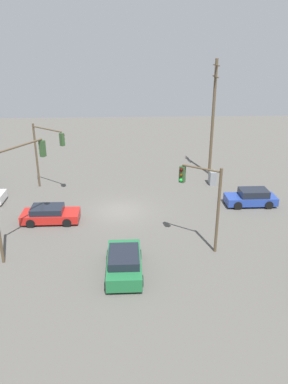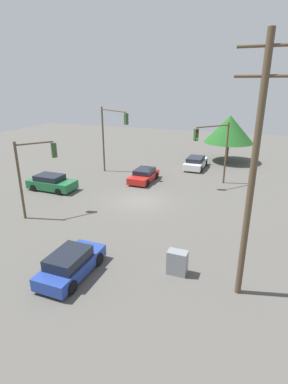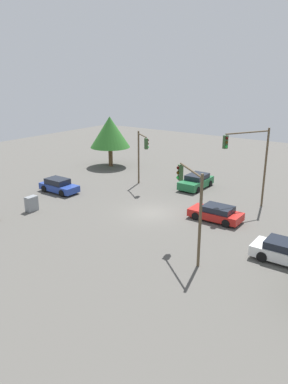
{
  "view_description": "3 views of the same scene",
  "coord_description": "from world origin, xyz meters",
  "px_view_note": "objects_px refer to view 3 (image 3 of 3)",
  "views": [
    {
      "loc": [
        27.03,
        0.6,
        12.42
      ],
      "look_at": [
        0.27,
        1.92,
        1.67
      ],
      "focal_mm": 35.0,
      "sensor_mm": 36.0,
      "label": 1
    },
    {
      "loc": [
        -8.77,
        21.41,
        9.22
      ],
      "look_at": [
        -1.32,
        2.46,
        1.81
      ],
      "focal_mm": 28.0,
      "sensor_mm": 36.0,
      "label": 2
    },
    {
      "loc": [
        -24.38,
        -16.73,
        11.38
      ],
      "look_at": [
        -0.11,
        0.7,
        1.75
      ],
      "focal_mm": 35.0,
      "sensor_mm": 36.0,
      "label": 3
    }
  ],
  "objects_px": {
    "traffic_signal_main": "(142,150)",
    "sedan_green": "(196,181)",
    "traffic_signal_aux": "(191,196)",
    "electrical_cabinet": "(32,204)",
    "sedan_red": "(216,213)",
    "traffic_signal_cross": "(251,155)",
    "sedan_blue": "(59,186)"
  },
  "relations": [
    {
      "from": "traffic_signal_main",
      "to": "sedan_green",
      "type": "bearing_deg",
      "value": 65.93
    },
    {
      "from": "sedan_green",
      "to": "traffic_signal_aux",
      "type": "relative_size",
      "value": 0.75
    },
    {
      "from": "traffic_signal_aux",
      "to": "electrical_cabinet",
      "type": "distance_m",
      "value": 15.3
    },
    {
      "from": "electrical_cabinet",
      "to": "traffic_signal_main",
      "type": "bearing_deg",
      "value": -16.42
    },
    {
      "from": "sedan_green",
      "to": "sedan_red",
      "type": "bearing_deg",
      "value": 128.46
    },
    {
      "from": "sedan_green",
      "to": "traffic_signal_aux",
      "type": "distance_m",
      "value": 15.31
    },
    {
      "from": "traffic_signal_cross",
      "to": "electrical_cabinet",
      "type": "height_order",
      "value": "traffic_signal_cross"
    },
    {
      "from": "sedan_blue",
      "to": "electrical_cabinet",
      "type": "height_order",
      "value": "sedan_blue"
    },
    {
      "from": "sedan_blue",
      "to": "sedan_red",
      "type": "distance_m",
      "value": 16.01
    },
    {
      "from": "sedan_blue",
      "to": "electrical_cabinet",
      "type": "distance_m",
      "value": 5.38
    },
    {
      "from": "sedan_green",
      "to": "electrical_cabinet",
      "type": "distance_m",
      "value": 16.38
    },
    {
      "from": "sedan_blue",
      "to": "traffic_signal_cross",
      "type": "bearing_deg",
      "value": 110.35
    },
    {
      "from": "sedan_red",
      "to": "sedan_blue",
      "type": "bearing_deg",
      "value": 98.2
    },
    {
      "from": "traffic_signal_main",
      "to": "sedan_blue",
      "type": "bearing_deg",
      "value": -93.42
    },
    {
      "from": "sedan_red",
      "to": "traffic_signal_aux",
      "type": "distance_m",
      "value": 7.42
    },
    {
      "from": "traffic_signal_main",
      "to": "electrical_cabinet",
      "type": "distance_m",
      "value": 12.31
    },
    {
      "from": "traffic_signal_cross",
      "to": "traffic_signal_aux",
      "type": "distance_m",
      "value": 10.47
    },
    {
      "from": "sedan_red",
      "to": "traffic_signal_cross",
      "type": "xyz_separation_m",
      "value": [
        3.97,
        -1.01,
        4.16
      ]
    },
    {
      "from": "traffic_signal_main",
      "to": "traffic_signal_aux",
      "type": "relative_size",
      "value": 0.95
    },
    {
      "from": "traffic_signal_cross",
      "to": "electrical_cabinet",
      "type": "xyz_separation_m",
      "value": [
        -11.21,
        14.76,
        -4.12
      ]
    },
    {
      "from": "sedan_blue",
      "to": "traffic_signal_main",
      "type": "bearing_deg",
      "value": 139.78
    },
    {
      "from": "traffic_signal_cross",
      "to": "electrical_cabinet",
      "type": "relative_size",
      "value": 5.42
    },
    {
      "from": "sedan_blue",
      "to": "electrical_cabinet",
      "type": "relative_size",
      "value": 3.18
    },
    {
      "from": "sedan_red",
      "to": "traffic_signal_cross",
      "type": "distance_m",
      "value": 5.84
    },
    {
      "from": "sedan_blue",
      "to": "sedan_green",
      "type": "xyz_separation_m",
      "value": [
        9.19,
        -10.36,
        0.02
      ]
    },
    {
      "from": "sedan_green",
      "to": "traffic_signal_cross",
      "type": "xyz_separation_m",
      "value": [
        -2.94,
        -6.49,
        4.08
      ]
    },
    {
      "from": "traffic_signal_cross",
      "to": "sedan_blue",
      "type": "bearing_deg",
      "value": -39.56
    },
    {
      "from": "sedan_red",
      "to": "electrical_cabinet",
      "type": "relative_size",
      "value": 3.28
    },
    {
      "from": "sedan_green",
      "to": "traffic_signal_cross",
      "type": "height_order",
      "value": "traffic_signal_cross"
    },
    {
      "from": "sedan_green",
      "to": "electrical_cabinet",
      "type": "relative_size",
      "value": 3.41
    },
    {
      "from": "electrical_cabinet",
      "to": "traffic_signal_aux",
      "type": "bearing_deg",
      "value": -87.06
    },
    {
      "from": "sedan_green",
      "to": "traffic_signal_main",
      "type": "relative_size",
      "value": 0.78
    }
  ]
}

